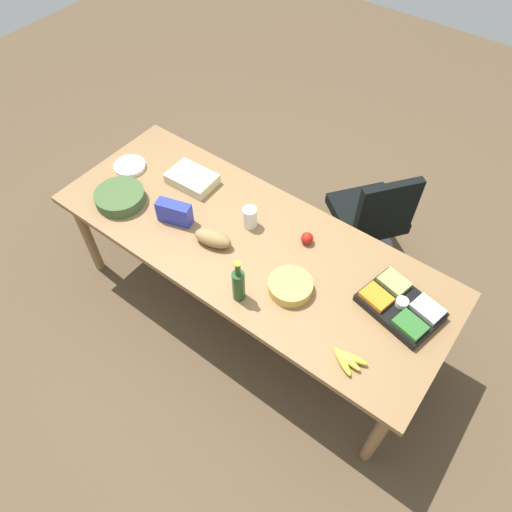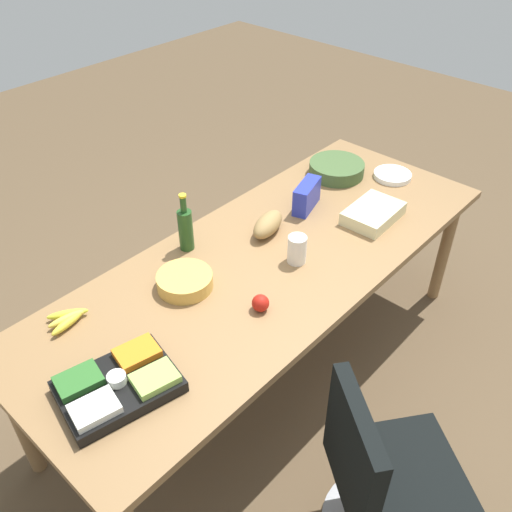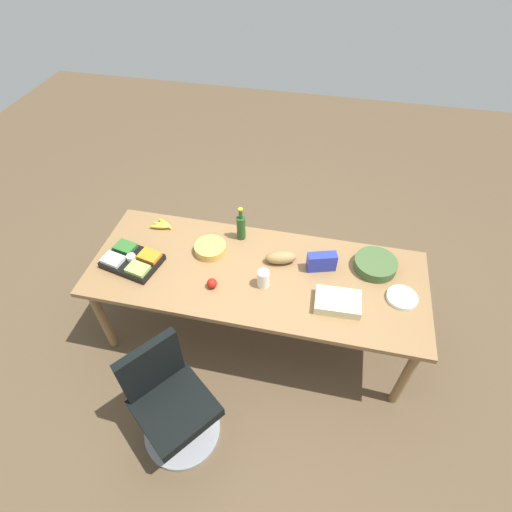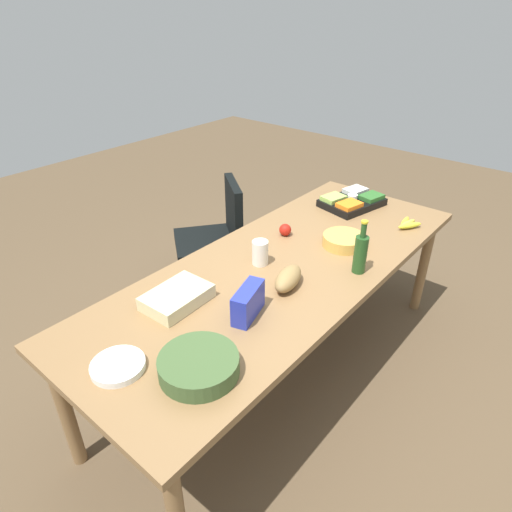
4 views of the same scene
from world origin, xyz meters
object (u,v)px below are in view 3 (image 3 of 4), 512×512
(mayo_jar, at_px, (263,279))
(apple_red, at_px, (212,283))
(conference_table, at_px, (256,278))
(paper_plate_stack, at_px, (402,298))
(salad_bowl, at_px, (375,264))
(chip_bag_blue, at_px, (322,262))
(veggie_tray, at_px, (132,260))
(bread_loaf, at_px, (281,258))
(sheet_cake, at_px, (338,302))
(chip_bowl, at_px, (210,248))
(banana_bunch, at_px, (162,225))
(wine_bottle, at_px, (241,227))
(office_chair, at_px, (172,407))

(mayo_jar, relative_size, apple_red, 1.86)
(conference_table, distance_m, paper_plate_stack, 1.08)
(salad_bowl, height_order, chip_bag_blue, chip_bag_blue)
(apple_red, relative_size, veggie_tray, 0.16)
(bread_loaf, xyz_separation_m, chip_bag_blue, (-0.31, 0.00, 0.02))
(chip_bag_blue, bearing_deg, sheet_cake, 114.63)
(veggie_tray, bearing_deg, mayo_jar, -179.90)
(sheet_cake, xyz_separation_m, chip_bowl, (1.03, -0.33, -0.00))
(veggie_tray, xyz_separation_m, chip_bag_blue, (-1.44, -0.26, 0.04))
(salad_bowl, bearing_deg, conference_table, 14.96)
(banana_bunch, bearing_deg, salad_bowl, 176.86)
(sheet_cake, bearing_deg, paper_plate_stack, -161.18)
(wine_bottle, height_order, bread_loaf, wine_bottle)
(paper_plate_stack, distance_m, banana_bunch, 2.00)
(wine_bottle, bearing_deg, chip_bowl, 46.09)
(salad_bowl, bearing_deg, apple_red, 20.82)
(mayo_jar, height_order, chip_bowl, mayo_jar)
(banana_bunch, distance_m, chip_bag_blue, 1.38)
(sheet_cake, relative_size, bread_loaf, 1.33)
(chip_bowl, distance_m, banana_bunch, 0.52)
(bread_loaf, bearing_deg, sheet_cake, 144.67)
(mayo_jar, distance_m, chip_bowl, 0.55)
(apple_red, bearing_deg, chip_bag_blue, -155.20)
(sheet_cake, distance_m, chip_bowl, 1.08)
(wine_bottle, relative_size, salad_bowl, 0.95)
(veggie_tray, relative_size, salad_bowl, 1.46)
(office_chair, distance_m, bread_loaf, 1.33)
(veggie_tray, height_order, chip_bowl, veggie_tray)
(office_chair, relative_size, mayo_jar, 6.47)
(chip_bag_blue, bearing_deg, chip_bowl, 0.16)
(conference_table, xyz_separation_m, chip_bag_blue, (-0.48, -0.14, 0.15))
(chip_bowl, relative_size, bread_loaf, 1.05)
(chip_bowl, relative_size, chip_bag_blue, 1.15)
(salad_bowl, xyz_separation_m, chip_bag_blue, (0.41, 0.09, 0.04))
(conference_table, xyz_separation_m, wine_bottle, (0.20, -0.35, 0.19))
(salad_bowl, bearing_deg, chip_bag_blue, 12.75)
(salad_bowl, bearing_deg, veggie_tray, 10.75)
(sheet_cake, bearing_deg, wine_bottle, -32.90)
(paper_plate_stack, xyz_separation_m, banana_bunch, (1.97, -0.36, 0.01))
(apple_red, distance_m, sheet_cake, 0.92)
(sheet_cake, xyz_separation_m, chip_bag_blue, (0.15, -0.33, 0.04))
(conference_table, relative_size, chip_bowl, 10.18)
(sheet_cake, bearing_deg, conference_table, -16.43)
(wine_bottle, bearing_deg, veggie_tray, 31.63)
(chip_bowl, xyz_separation_m, chip_bag_blue, (-0.88, -0.00, 0.04))
(office_chair, xyz_separation_m, wine_bottle, (-0.18, -1.32, 0.56))
(banana_bunch, relative_size, salad_bowl, 0.61)
(bread_loaf, bearing_deg, banana_bunch, -10.13)
(sheet_cake, distance_m, bread_loaf, 0.57)
(salad_bowl, bearing_deg, mayo_jar, 23.38)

